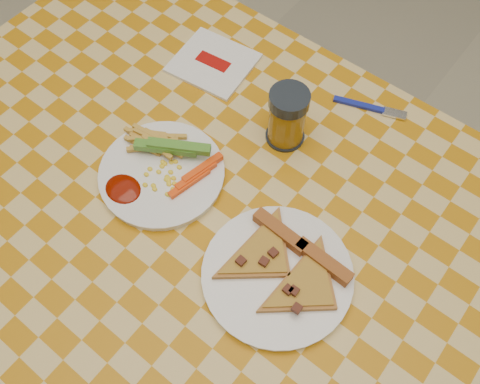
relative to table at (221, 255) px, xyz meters
name	(u,v)px	position (x,y,z in m)	size (l,w,h in m)	color
ground	(228,352)	(0.00, 0.00, -0.68)	(8.00, 8.00, 0.00)	#BDB698
table	(221,255)	(0.00, 0.00, 0.00)	(1.28, 0.88, 0.76)	silver
plate_left	(162,174)	(-0.15, 0.03, 0.08)	(0.20, 0.20, 0.01)	white
plate_right	(277,275)	(0.11, 0.00, 0.08)	(0.22, 0.22, 0.01)	white
fries_veggies	(163,160)	(-0.15, 0.04, 0.10)	(0.19, 0.17, 0.04)	gold
pizza_slices	(285,266)	(0.11, 0.02, 0.09)	(0.20, 0.19, 0.02)	#B87838
drink_glass	(287,117)	(-0.03, 0.22, 0.13)	(0.07, 0.07, 0.11)	black
napkin	(213,63)	(-0.24, 0.27, 0.08)	(0.16, 0.15, 0.01)	white
fork	(371,107)	(0.05, 0.37, 0.08)	(0.13, 0.06, 0.01)	#152197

